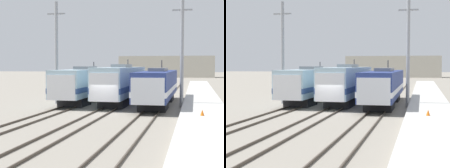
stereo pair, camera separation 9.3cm
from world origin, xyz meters
The scene contains 12 objects.
ground_plane centered at (0.00, 0.00, 0.00)m, with size 400.00×400.00×0.00m, color gray.
rail_pair_far_left centered at (-4.25, 0.00, 0.07)m, with size 1.51×120.00×0.15m.
rail_pair_center centered at (0.00, 0.00, 0.07)m, with size 1.51×120.00×0.15m.
rail_pair_far_right centered at (4.25, 0.00, 0.07)m, with size 1.51×120.00×0.15m.
locomotive_far_left centered at (-4.25, 8.57, 2.14)m, with size 3.11×16.40×4.69m.
locomotive_center centered at (0.00, 8.68, 2.25)m, with size 3.05×17.49×4.99m.
locomotive_far_right centered at (4.25, 7.36, 2.07)m, with size 3.12×18.87×4.87m.
catenary_tower_left centered at (-6.85, 6.55, 5.77)m, with size 2.03×0.38×11.26m.
catenary_tower_right centered at (6.78, 6.55, 5.77)m, with size 2.03×0.38×11.26m.
platform centered at (8.95, 0.00, 0.22)m, with size 4.00×120.00×0.44m.
traffic_cone centered at (8.68, -3.32, 0.68)m, with size 0.31×0.31×0.47m.
depot_building centered at (-1.81, 101.58, 3.72)m, with size 32.82×9.86×7.44m.
Camera 1 is at (8.11, -32.47, 4.30)m, focal length 60.00 mm.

